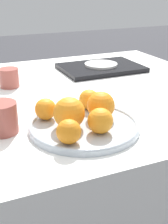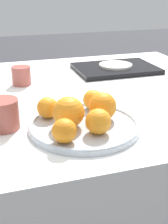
{
  "view_description": "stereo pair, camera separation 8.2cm",
  "coord_description": "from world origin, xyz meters",
  "px_view_note": "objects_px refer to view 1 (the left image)",
  "views": [
    {
      "loc": [
        -0.43,
        -1.0,
        1.11
      ],
      "look_at": [
        -0.13,
        -0.3,
        0.79
      ],
      "focal_mm": 50.0,
      "sensor_mm": 36.0,
      "label": 1
    },
    {
      "loc": [
        -0.36,
        -1.03,
        1.11
      ],
      "look_at": [
        -0.13,
        -0.3,
        0.79
      ],
      "focal_mm": 50.0,
      "sensor_mm": 36.0,
      "label": 2
    }
  ],
  "objects_px": {
    "fruit_platter": "(84,126)",
    "orange_3": "(45,109)",
    "orange_2": "(100,121)",
    "orange_5": "(89,99)",
    "cup_1": "(1,118)",
    "serving_tray": "(101,68)",
    "orange_0": "(101,106)",
    "orange_1": "(69,113)",
    "orange_4": "(69,132)",
    "side_plate": "(101,64)",
    "cup_0": "(9,78)"
  },
  "relations": [
    {
      "from": "orange_5",
      "to": "side_plate",
      "type": "relative_size",
      "value": 0.41
    },
    {
      "from": "orange_1",
      "to": "serving_tray",
      "type": "bearing_deg",
      "value": 55.92
    },
    {
      "from": "orange_1",
      "to": "orange_0",
      "type": "bearing_deg",
      "value": 10.48
    },
    {
      "from": "orange_1",
      "to": "serving_tray",
      "type": "relative_size",
      "value": 0.24
    },
    {
      "from": "orange_4",
      "to": "cup_0",
      "type": "bearing_deg",
      "value": 94.07
    },
    {
      "from": "fruit_platter",
      "to": "orange_0",
      "type": "bearing_deg",
      "value": 17.69
    },
    {
      "from": "orange_4",
      "to": "orange_5",
      "type": "height_order",
      "value": "same"
    },
    {
      "from": "orange_1",
      "to": "orange_4",
      "type": "bearing_deg",
      "value": -111.8
    },
    {
      "from": "orange_0",
      "to": "orange_4",
      "type": "relative_size",
      "value": 1.3
    },
    {
      "from": "orange_0",
      "to": "serving_tray",
      "type": "relative_size",
      "value": 0.22
    },
    {
      "from": "orange_2",
      "to": "serving_tray",
      "type": "distance_m",
      "value": 0.66
    },
    {
      "from": "orange_2",
      "to": "serving_tray",
      "type": "height_order",
      "value": "orange_2"
    },
    {
      "from": "orange_1",
      "to": "cup_1",
      "type": "distance_m",
      "value": 0.18
    },
    {
      "from": "orange_3",
      "to": "orange_1",
      "type": "bearing_deg",
      "value": -61.97
    },
    {
      "from": "orange_3",
      "to": "orange_5",
      "type": "xyz_separation_m",
      "value": [
        0.14,
        0.02,
        0.0
      ]
    },
    {
      "from": "side_plate",
      "to": "cup_1",
      "type": "bearing_deg",
      "value": -138.81
    },
    {
      "from": "orange_0",
      "to": "serving_tray",
      "type": "distance_m",
      "value": 0.57
    },
    {
      "from": "orange_1",
      "to": "cup_1",
      "type": "bearing_deg",
      "value": 156.89
    },
    {
      "from": "fruit_platter",
      "to": "serving_tray",
      "type": "xyz_separation_m",
      "value": [
        0.31,
        0.53,
        0.0
      ]
    },
    {
      "from": "orange_2",
      "to": "cup_1",
      "type": "relative_size",
      "value": 0.74
    },
    {
      "from": "fruit_platter",
      "to": "serving_tray",
      "type": "relative_size",
      "value": 0.85
    },
    {
      "from": "orange_2",
      "to": "orange_3",
      "type": "bearing_deg",
      "value": 126.68
    },
    {
      "from": "fruit_platter",
      "to": "orange_2",
      "type": "distance_m",
      "value": 0.07
    },
    {
      "from": "side_plate",
      "to": "cup_0",
      "type": "height_order",
      "value": "cup_0"
    },
    {
      "from": "orange_0",
      "to": "cup_1",
      "type": "xyz_separation_m",
      "value": [
        -0.27,
        0.05,
        -0.01
      ]
    },
    {
      "from": "orange_2",
      "to": "orange_5",
      "type": "relative_size",
      "value": 1.09
    },
    {
      "from": "orange_5",
      "to": "serving_tray",
      "type": "height_order",
      "value": "orange_5"
    },
    {
      "from": "orange_0",
      "to": "orange_1",
      "type": "xyz_separation_m",
      "value": [
        -0.1,
        -0.02,
        0.0
      ]
    },
    {
      "from": "serving_tray",
      "to": "cup_1",
      "type": "height_order",
      "value": "cup_1"
    },
    {
      "from": "orange_3",
      "to": "orange_5",
      "type": "bearing_deg",
      "value": 8.24
    },
    {
      "from": "fruit_platter",
      "to": "serving_tray",
      "type": "height_order",
      "value": "serving_tray"
    },
    {
      "from": "orange_1",
      "to": "cup_1",
      "type": "xyz_separation_m",
      "value": [
        -0.16,
        0.07,
        -0.01
      ]
    },
    {
      "from": "serving_tray",
      "to": "cup_1",
      "type": "bearing_deg",
      "value": -138.81
    },
    {
      "from": "fruit_platter",
      "to": "cup_1",
      "type": "height_order",
      "value": "cup_1"
    },
    {
      "from": "orange_1",
      "to": "orange_4",
      "type": "relative_size",
      "value": 1.39
    },
    {
      "from": "fruit_platter",
      "to": "side_plate",
      "type": "bearing_deg",
      "value": 59.21
    },
    {
      "from": "orange_4",
      "to": "side_plate",
      "type": "distance_m",
      "value": 0.72
    },
    {
      "from": "orange_2",
      "to": "cup_1",
      "type": "xyz_separation_m",
      "value": [
        -0.23,
        0.13,
        -0.0
      ]
    },
    {
      "from": "orange_3",
      "to": "side_plate",
      "type": "height_order",
      "value": "orange_3"
    },
    {
      "from": "fruit_platter",
      "to": "orange_3",
      "type": "height_order",
      "value": "orange_3"
    },
    {
      "from": "orange_0",
      "to": "cup_0",
      "type": "bearing_deg",
      "value": 111.86
    },
    {
      "from": "orange_4",
      "to": "serving_tray",
      "type": "relative_size",
      "value": 0.17
    },
    {
      "from": "fruit_platter",
      "to": "cup_1",
      "type": "distance_m",
      "value": 0.22
    },
    {
      "from": "orange_1",
      "to": "serving_tray",
      "type": "xyz_separation_m",
      "value": [
        0.36,
        0.53,
        -0.04
      ]
    },
    {
      "from": "orange_4",
      "to": "cup_1",
      "type": "relative_size",
      "value": 0.68
    },
    {
      "from": "side_plate",
      "to": "orange_3",
      "type": "bearing_deg",
      "value": -131.46
    },
    {
      "from": "orange_0",
      "to": "orange_3",
      "type": "xyz_separation_m",
      "value": [
        -0.14,
        0.06,
        -0.01
      ]
    },
    {
      "from": "orange_3",
      "to": "orange_0",
      "type": "bearing_deg",
      "value": -22.14
    },
    {
      "from": "serving_tray",
      "to": "cup_0",
      "type": "xyz_separation_m",
      "value": [
        -0.42,
        -0.08,
        0.03
      ]
    },
    {
      "from": "orange_0",
      "to": "orange_1",
      "type": "distance_m",
      "value": 0.1
    }
  ]
}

